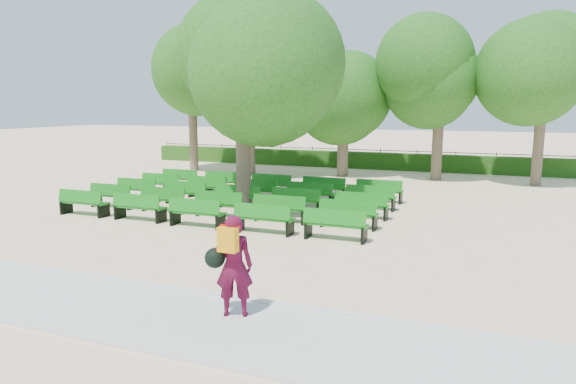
% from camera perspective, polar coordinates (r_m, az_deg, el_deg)
% --- Properties ---
extents(ground, '(120.00, 120.00, 0.00)m').
position_cam_1_polar(ground, '(15.89, -3.61, -3.03)').
color(ground, beige).
extents(paving, '(30.00, 2.20, 0.06)m').
position_cam_1_polar(paving, '(9.96, -22.19, -11.37)').
color(paving, silver).
rests_on(paving, ground).
extents(curb, '(30.00, 0.12, 0.10)m').
position_cam_1_polar(curb, '(10.75, -17.95, -9.44)').
color(curb, silver).
rests_on(curb, ground).
extents(hedge, '(26.00, 0.70, 0.90)m').
position_cam_1_polar(hedge, '(28.97, 8.12, 3.53)').
color(hedge, '#235014').
rests_on(hedge, ground).
extents(fence, '(26.00, 0.10, 1.02)m').
position_cam_1_polar(fence, '(29.41, 8.28, 2.73)').
color(fence, black).
rests_on(fence, ground).
extents(tree_line, '(21.80, 6.80, 7.04)m').
position_cam_1_polar(tree_line, '(25.18, 6.00, 1.63)').
color(tree_line, '#245F19').
rests_on(tree_line, ground).
extents(bench_array, '(1.68, 0.57, 1.05)m').
position_cam_1_polar(bench_array, '(17.59, -5.20, -1.53)').
color(bench_array, '#137115').
rests_on(bench_array, ground).
extents(tree_among, '(5.04, 5.04, 6.96)m').
position_cam_1_polar(tree_among, '(17.07, -5.12, 13.61)').
color(tree_among, brown).
rests_on(tree_among, ground).
extents(person, '(0.85, 0.60, 1.69)m').
position_cam_1_polar(person, '(8.44, -6.22, -7.97)').
color(person, '#4A0A22').
rests_on(person, ground).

